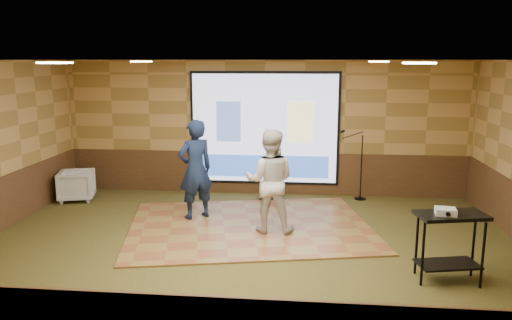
# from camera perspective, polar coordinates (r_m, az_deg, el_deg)

# --- Properties ---
(ground) EXTENTS (9.00, 9.00, 0.00)m
(ground) POSITION_cam_1_polar(r_m,az_deg,el_deg) (8.15, -1.12, -10.25)
(ground) COLOR #2B3618
(ground) RESTS_ON ground
(room_shell) EXTENTS (9.04, 7.04, 3.02)m
(room_shell) POSITION_cam_1_polar(r_m,az_deg,el_deg) (7.63, -1.18, 4.53)
(room_shell) COLOR #B48B4B
(room_shell) RESTS_ON ground
(wainscot_back) EXTENTS (9.00, 0.04, 0.95)m
(wainscot_back) POSITION_cam_1_polar(r_m,az_deg,el_deg) (11.32, 0.97, -1.50)
(wainscot_back) COLOR #462717
(wainscot_back) RESTS_ON ground
(projector_screen) EXTENTS (3.32, 0.06, 2.52)m
(projector_screen) POSITION_cam_1_polar(r_m,az_deg,el_deg) (11.10, 0.97, 3.49)
(projector_screen) COLOR black
(projector_screen) RESTS_ON room_shell
(downlight_nw) EXTENTS (0.32, 0.32, 0.02)m
(downlight_nw) POSITION_cam_1_polar(r_m,az_deg,el_deg) (9.82, -12.97, 10.92)
(downlight_nw) COLOR beige
(downlight_nw) RESTS_ON room_shell
(downlight_ne) EXTENTS (0.32, 0.32, 0.02)m
(downlight_ne) POSITION_cam_1_polar(r_m,az_deg,el_deg) (9.41, 13.85, 10.86)
(downlight_ne) COLOR beige
(downlight_ne) RESTS_ON room_shell
(downlight_sw) EXTENTS (0.32, 0.32, 0.02)m
(downlight_sw) POSITION_cam_1_polar(r_m,az_deg,el_deg) (6.78, -21.98, 10.27)
(downlight_sw) COLOR beige
(downlight_sw) RESTS_ON room_shell
(downlight_se) EXTENTS (0.32, 0.32, 0.02)m
(downlight_se) POSITION_cam_1_polar(r_m,az_deg,el_deg) (6.15, 18.12, 10.49)
(downlight_se) COLOR beige
(downlight_se) RESTS_ON room_shell
(dance_floor) EXTENTS (4.91, 4.12, 0.03)m
(dance_floor) POSITION_cam_1_polar(r_m,az_deg,el_deg) (9.20, -0.69, -7.57)
(dance_floor) COLOR olive
(dance_floor) RESTS_ON ground
(player_left) EXTENTS (0.82, 0.78, 1.89)m
(player_left) POSITION_cam_1_polar(r_m,az_deg,el_deg) (9.46, -6.95, -1.07)
(player_left) COLOR #14203E
(player_left) RESTS_ON dance_floor
(player_right) EXTENTS (0.90, 0.71, 1.81)m
(player_right) POSITION_cam_1_polar(r_m,az_deg,el_deg) (8.66, 1.59, -2.41)
(player_right) COLOR beige
(player_right) RESTS_ON dance_floor
(av_table) EXTENTS (0.92, 0.48, 0.97)m
(av_table) POSITION_cam_1_polar(r_m,az_deg,el_deg) (7.35, 21.29, -7.88)
(av_table) COLOR black
(av_table) RESTS_ON ground
(projector) EXTENTS (0.29, 0.25, 0.09)m
(projector) POSITION_cam_1_polar(r_m,az_deg,el_deg) (7.18, 20.85, -5.51)
(projector) COLOR silver
(projector) RESTS_ON av_table
(mic_stand) EXTENTS (0.60, 0.25, 1.53)m
(mic_stand) POSITION_cam_1_polar(r_m,az_deg,el_deg) (11.08, 11.61, -1.93)
(mic_stand) COLOR black
(mic_stand) RESTS_ON ground
(banquet_chair) EXTENTS (0.88, 0.87, 0.66)m
(banquet_chair) POSITION_cam_1_polar(r_m,az_deg,el_deg) (11.49, -19.79, -2.75)
(banquet_chair) COLOR gray
(banquet_chair) RESTS_ON ground
(duffel_bag) EXTENTS (0.50, 0.35, 0.29)m
(duffel_bag) POSITION_cam_1_polar(r_m,az_deg,el_deg) (10.92, 1.60, -3.77)
(duffel_bag) COLOR black
(duffel_bag) RESTS_ON ground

